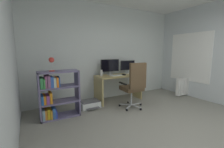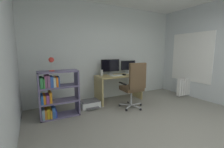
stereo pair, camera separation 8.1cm
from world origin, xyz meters
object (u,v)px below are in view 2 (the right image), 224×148
at_px(keyboard, 116,75).
at_px(radiator, 187,86).
at_px(desktop_speaker, 102,73).
at_px(printer, 90,104).
at_px(office_chair, 134,84).
at_px(monitor_main, 110,66).
at_px(monitor_secondary, 128,66).
at_px(desk, 119,82).
at_px(bookshelf, 54,95).
at_px(computer_mouse, 124,75).
at_px(desk_lamp, 51,61).

xyz_separation_m(keyboard, radiator, (2.26, -0.60, -0.44)).
relative_size(desktop_speaker, printer, 0.35).
bearing_deg(office_chair, monitor_main, 101.13).
bearing_deg(monitor_secondary, desk, -160.85).
bearing_deg(keyboard, bookshelf, -174.59).
bearing_deg(office_chair, desktop_speaker, 119.06).
bearing_deg(monitor_main, office_chair, -78.87).
relative_size(desk, radiator, 1.60).
relative_size(computer_mouse, office_chair, 0.09).
bearing_deg(desk_lamp, desktop_speaker, 18.32).
bearing_deg(desktop_speaker, radiator, -16.84).
relative_size(desktop_speaker, bookshelf, 0.17).
height_order(computer_mouse, radiator, computer_mouse).
bearing_deg(radiator, printer, 169.95).
height_order(monitor_main, radiator, monitor_main).
relative_size(office_chair, desk_lamp, 4.03).
bearing_deg(desk_lamp, radiator, -5.05).
height_order(monitor_main, desktop_speaker, monitor_main).
bearing_deg(monitor_secondary, desk_lamp, -167.75).
distance_m(desk, office_chair, 0.77).
height_order(monitor_secondary, keyboard, monitor_secondary).
distance_m(desktop_speaker, radiator, 2.79).
relative_size(desk, office_chair, 1.13).
height_order(office_chair, desk_lamp, desk_lamp).
bearing_deg(radiator, keyboard, 165.02).
bearing_deg(desktop_speaker, desk_lamp, -161.68).
height_order(monitor_secondary, desktop_speaker, monitor_secondary).
xyz_separation_m(keyboard, desktop_speaker, (-0.37, 0.19, 0.07)).
bearing_deg(monitor_main, computer_mouse, -37.14).
height_order(computer_mouse, bookshelf, bookshelf).
bearing_deg(monitor_secondary, desktop_speaker, -177.05).
xyz_separation_m(bookshelf, desk_lamp, (-0.02, -0.00, 0.72)).
bearing_deg(office_chair, desk_lamp, 166.97).
distance_m(keyboard, desk_lamp, 1.79).
distance_m(bookshelf, printer, 0.99).
relative_size(printer, radiator, 0.59).
relative_size(monitor_main, printer, 1.19).
height_order(desk_lamp, radiator, desk_lamp).
xyz_separation_m(computer_mouse, printer, (-1.07, -0.05, -0.68)).
distance_m(monitor_secondary, bookshelf, 2.35).
distance_m(desktop_speaker, office_chair, 1.01).
height_order(desk, keyboard, keyboard).
bearing_deg(desk_lamp, computer_mouse, 7.24).
distance_m(printer, radiator, 3.13).
xyz_separation_m(keyboard, computer_mouse, (0.25, -0.00, 0.01)).
bearing_deg(radiator, desk, 161.83).
distance_m(keyboard, office_chair, 0.70).
height_order(desk, desk_lamp, desk_lamp).
distance_m(monitor_main, desk_lamp, 1.73).
xyz_separation_m(monitor_main, monitor_secondary, (0.62, 0.00, -0.03)).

